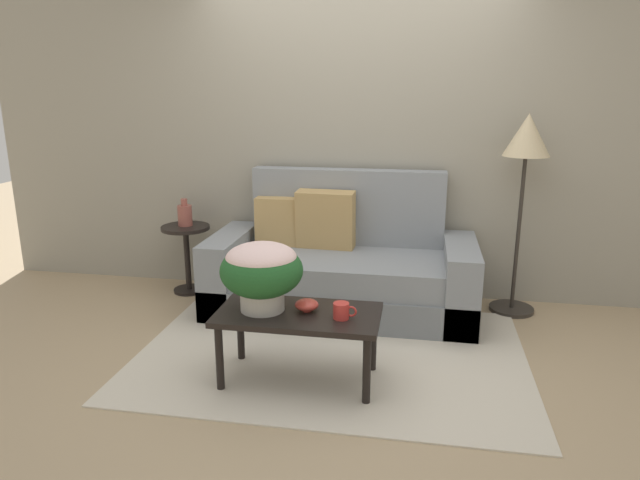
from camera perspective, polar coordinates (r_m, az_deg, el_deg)
The scene contains 11 objects.
ground_plane at distance 3.78m, azimuth 1.03°, elevation -11.76°, with size 14.00×14.00×0.00m, color tan.
wall_back at distance 4.73m, azimuth 3.79°, elevation 10.93°, with size 6.40×0.12×2.73m, color gray.
area_rug at distance 3.83m, azimuth 1.18°, elevation -11.26°, with size 2.51×1.78×0.01m, color beige.
couch at distance 4.47m, azimuth 2.06°, elevation -2.96°, with size 2.03×0.89×1.07m.
coffee_table at distance 3.37m, azimuth -2.17°, elevation -8.10°, with size 0.95×0.50×0.44m.
side_table at distance 4.94m, azimuth -13.23°, elevation -0.65°, with size 0.40×0.40×0.58m.
floor_lamp at distance 4.47m, azimuth 19.92°, elevation 8.12°, with size 0.34×0.34×1.52m.
potted_plant at distance 3.31m, azimuth -5.88°, elevation -2.97°, with size 0.48×0.48×0.40m.
coffee_mug at distance 3.24m, azimuth 2.19°, elevation -7.10°, with size 0.14×0.09×0.09m.
snack_bowl at distance 3.34m, azimuth -1.34°, elevation -6.52°, with size 0.14×0.14×0.07m.
table_vase at distance 4.89m, azimuth -13.39°, elevation 2.48°, with size 0.12×0.12×0.23m.
Camera 1 is at (0.53, -3.33, 1.71)m, focal length 31.94 mm.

